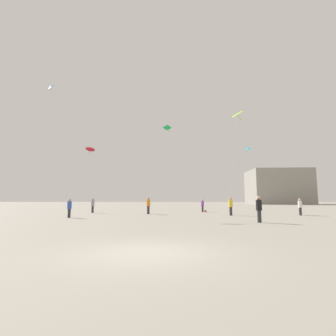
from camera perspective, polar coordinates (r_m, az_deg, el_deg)
The scene contains 15 objects.
ground_plane at distance 8.25m, azimuth -4.59°, elevation -18.17°, with size 300.00×300.00×0.00m, color #9E9689.
person_in_purple at distance 33.34m, azimuth 7.65°, elevation -8.12°, with size 0.35×0.35×1.62m.
person_in_yellow at distance 26.86m, azimuth 13.70°, elevation -8.01°, with size 0.40×0.40×1.85m.
person_in_white at distance 29.41m, azimuth 27.19°, elevation -7.50°, with size 0.37×0.37×1.70m.
person_in_grey at distance 32.55m, azimuth -16.31°, elevation -7.77°, with size 0.39×0.39×1.78m.
person_in_black at distance 19.28m, azimuth 19.49°, elevation -8.33°, with size 0.40×0.40×1.84m.
person_in_blue at distance 24.55m, azimuth -20.98°, elevation -8.10°, with size 0.36×0.36×1.67m.
person_in_orange at distance 28.76m, azimuth -4.37°, elevation -8.09°, with size 0.41×0.41×1.87m.
kite_emerald_delta at distance 37.77m, azimuth 0.08°, elevation 8.39°, with size 5.18×3.67×10.97m.
kite_lime_delta at distance 24.73m, azimuth 14.97°, elevation 11.12°, with size 1.13×4.18×8.31m.
kite_cyan_diamond at distance 42.83m, azimuth 17.22°, elevation 4.02°, with size 8.76×8.15×8.68m.
kite_cobalt_diamond at distance 36.87m, azimuth -24.30°, elevation 15.77°, with size 6.23×1.14×14.82m.
kite_crimson_diamond at distance 35.76m, azimuth -16.81°, elevation 4.07°, with size 2.16×3.09×7.43m.
building_left_hall at distance 95.48m, azimuth 23.04°, elevation -3.91°, with size 18.71×16.29×11.48m.
handbag_beside_flyer at distance 33.50m, azimuth 8.26°, elevation -9.41°, with size 0.32×0.14×0.24m, color maroon.
Camera 1 is at (0.92, -8.04, 1.61)m, focal length 27.55 mm.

